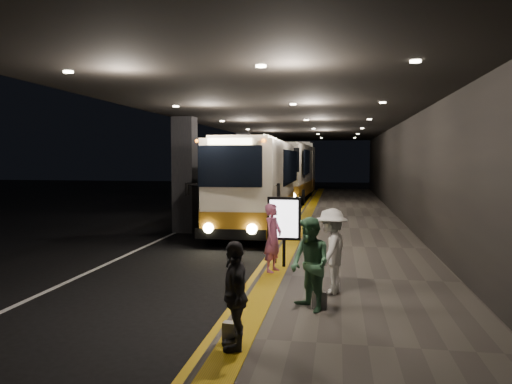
% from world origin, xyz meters
% --- Properties ---
extents(ground, '(90.00, 90.00, 0.00)m').
position_xyz_m(ground, '(0.00, 0.00, 0.00)').
color(ground, black).
extents(lane_line_white, '(0.12, 50.00, 0.01)m').
position_xyz_m(lane_line_white, '(-1.80, 5.00, 0.01)').
color(lane_line_white, silver).
rests_on(lane_line_white, ground).
extents(kerb_stripe_yellow, '(0.18, 50.00, 0.01)m').
position_xyz_m(kerb_stripe_yellow, '(2.35, 5.00, 0.01)').
color(kerb_stripe_yellow, gold).
rests_on(kerb_stripe_yellow, ground).
extents(sidewalk, '(4.50, 50.00, 0.15)m').
position_xyz_m(sidewalk, '(4.75, 5.00, 0.07)').
color(sidewalk, '#514C44').
rests_on(sidewalk, ground).
extents(tactile_strip, '(0.50, 50.00, 0.01)m').
position_xyz_m(tactile_strip, '(2.85, 5.00, 0.16)').
color(tactile_strip, gold).
rests_on(tactile_strip, sidewalk).
extents(terminal_wall, '(0.10, 50.00, 6.00)m').
position_xyz_m(terminal_wall, '(7.00, 5.00, 3.00)').
color(terminal_wall, black).
rests_on(terminal_wall, ground).
extents(support_columns, '(0.80, 24.80, 4.40)m').
position_xyz_m(support_columns, '(-1.50, 4.00, 2.20)').
color(support_columns, black).
rests_on(support_columns, ground).
extents(canopy, '(9.00, 50.00, 0.40)m').
position_xyz_m(canopy, '(2.50, 5.00, 4.60)').
color(canopy, black).
rests_on(canopy, support_columns).
extents(coach_main, '(2.62, 11.16, 3.46)m').
position_xyz_m(coach_main, '(1.04, 5.91, 1.66)').
color(coach_main, beige).
rests_on(coach_main, ground).
extents(coach_second, '(2.81, 11.72, 3.66)m').
position_xyz_m(coach_second, '(1.09, 19.32, 1.76)').
color(coach_second, beige).
rests_on(coach_second, ground).
extents(coach_third, '(3.34, 12.71, 3.95)m').
position_xyz_m(coach_third, '(0.77, 28.60, 1.90)').
color(coach_third, beige).
rests_on(coach_third, ground).
extents(passenger_boarding, '(0.54, 0.68, 1.62)m').
position_xyz_m(passenger_boarding, '(2.80, -2.84, 0.96)').
color(passenger_boarding, '#C35B83').
rests_on(passenger_boarding, sidewalk).
extents(passenger_waiting_green, '(0.88, 0.94, 1.65)m').
position_xyz_m(passenger_waiting_green, '(3.83, -5.70, 0.97)').
color(passenger_waiting_green, '#427751').
rests_on(passenger_waiting_green, sidewalk).
extents(passenger_waiting_white, '(0.78, 1.19, 1.69)m').
position_xyz_m(passenger_waiting_white, '(4.19, -4.50, 1.00)').
color(passenger_waiting_white, white).
rests_on(passenger_waiting_white, sidewalk).
extents(passenger_waiting_grey, '(0.71, 1.00, 1.54)m').
position_xyz_m(passenger_waiting_grey, '(2.89, -7.67, 0.92)').
color(passenger_waiting_grey, '#454448').
rests_on(passenger_waiting_grey, sidewalk).
extents(bag_polka, '(0.27, 0.15, 0.31)m').
position_xyz_m(bag_polka, '(4.00, -5.59, 0.31)').
color(bag_polka, black).
rests_on(bag_polka, sidewalk).
extents(bag_plain, '(0.26, 0.17, 0.31)m').
position_xyz_m(bag_plain, '(2.80, -7.47, 0.31)').
color(bag_plain, beige).
rests_on(bag_plain, sidewalk).
extents(info_sign, '(0.82, 0.15, 1.74)m').
position_xyz_m(info_sign, '(3.00, -2.28, 1.32)').
color(info_sign, black).
rests_on(info_sign, sidewalk).
extents(stanchion_post, '(0.05, 0.05, 1.13)m').
position_xyz_m(stanchion_post, '(2.75, -1.92, 0.71)').
color(stanchion_post, black).
rests_on(stanchion_post, sidewalk).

